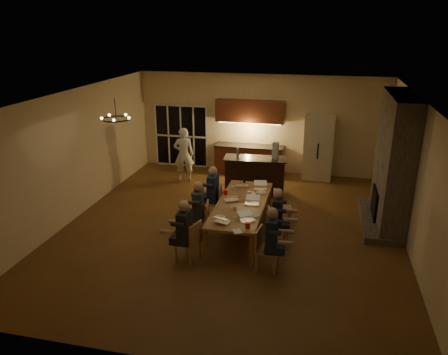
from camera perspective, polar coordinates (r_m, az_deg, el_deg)
floor at (r=10.66m, az=0.90°, el=-6.70°), size 9.00×9.00×0.00m
back_wall at (r=14.35m, az=4.76°, el=7.00°), size 8.00×0.04×3.20m
left_wall at (r=11.54m, az=-18.99°, el=2.82°), size 0.04×9.00×3.20m
right_wall at (r=10.06m, az=23.95°, el=-0.23°), size 0.04×9.00×3.20m
ceiling at (r=9.67m, az=1.01°, el=10.66°), size 8.00×9.00×0.04m
french_doors at (r=15.04m, az=-5.60°, el=5.41°), size 1.86×0.08×2.10m
fireplace at (r=11.13m, az=21.30°, el=1.94°), size 0.58×2.50×3.20m
kitchenette at (r=14.18m, az=3.32°, el=5.21°), size 2.24×0.68×2.40m
refrigerator at (r=14.00m, az=12.19°, el=3.76°), size 0.90×0.68×2.00m
dining_table at (r=10.35m, az=2.24°, el=-5.26°), size 1.10×2.98×0.75m
bar_island at (r=12.63m, az=4.06°, el=0.22°), size 1.83×0.83×1.08m
chair_left_near at (r=9.18m, az=-4.75°, el=-8.26°), size 0.55×0.55×0.89m
chair_left_mid at (r=10.04m, az=-3.32°, el=-5.66°), size 0.51×0.51×0.89m
chair_left_far at (r=11.04m, az=-1.51°, el=-3.20°), size 0.49×0.49×0.89m
chair_right_near at (r=8.86m, az=5.76°, el=-9.41°), size 0.49×0.49×0.89m
chair_right_mid at (r=9.77m, az=7.09°, el=-6.54°), size 0.53×0.53×0.89m
chair_right_far at (r=10.77m, az=7.68°, el=-4.00°), size 0.52×0.52×0.89m
person_left_near at (r=9.00m, az=-5.16°, el=-7.13°), size 0.61×0.61×1.38m
person_right_near at (r=8.71m, az=6.19°, el=-8.11°), size 0.64×0.64×1.38m
person_left_mid at (r=9.99m, az=-3.37°, el=-4.25°), size 0.68×0.68×1.38m
person_right_mid at (r=9.64m, az=6.95°, el=-5.28°), size 0.65×0.65×1.38m
person_left_far at (r=10.96m, az=-1.45°, el=-1.99°), size 0.61×0.61×1.38m
standing_person at (r=13.61m, az=-5.28°, el=3.01°), size 0.72×0.58×1.70m
chandelier at (r=9.82m, az=-13.92°, el=7.44°), size 0.64×0.64×0.03m
laptop_a at (r=9.21m, az=-0.20°, el=-5.18°), size 0.38×0.36×0.23m
laptop_b at (r=9.29m, az=3.05°, el=-5.00°), size 0.42×0.42×0.23m
laptop_c at (r=10.31m, az=0.95°, el=-2.38°), size 0.41×0.39×0.23m
laptop_d at (r=10.10m, az=3.70°, el=-2.90°), size 0.32×0.28×0.23m
laptop_e at (r=11.19m, az=2.41°, el=-0.58°), size 0.37×0.34×0.23m
laptop_f at (r=11.02m, az=4.80°, el=-0.96°), size 0.37×0.33×0.23m
mug_front at (r=9.79m, az=1.45°, el=-4.03°), size 0.07×0.07×0.10m
mug_mid at (r=10.62m, az=3.36°, el=-2.10°), size 0.09×0.09×0.10m
mug_back at (r=10.95m, az=1.14°, el=-1.39°), size 0.09×0.09×0.10m
redcup_near at (r=8.99m, az=3.10°, el=-6.26°), size 0.10×0.10×0.12m
redcup_mid at (r=10.65m, az=0.23°, el=-1.95°), size 0.10×0.10×0.12m
can_silver at (r=9.52m, az=2.00°, el=-4.68°), size 0.07×0.07×0.12m
can_cola at (r=11.43m, az=2.67°, el=-0.43°), size 0.07×0.07×0.12m
plate_near at (r=9.57m, az=3.97°, el=-4.91°), size 0.25×0.25×0.02m
plate_left at (r=9.46m, az=-0.52°, el=-5.19°), size 0.23×0.23×0.02m
plate_far at (r=10.83m, az=4.90°, el=-1.94°), size 0.26×0.26×0.02m
notepad at (r=8.85m, az=1.73°, el=-7.04°), size 0.24×0.27×0.01m
bar_bottle at (r=12.53m, az=1.81°, el=3.29°), size 0.07×0.07×0.24m
bar_blender at (r=12.38m, az=6.73°, el=3.52°), size 0.18×0.18×0.48m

